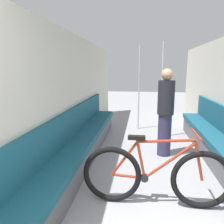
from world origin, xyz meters
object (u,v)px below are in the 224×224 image
(grab_pole_near, at_px, (161,92))
(bench_seat_row_left, at_px, (82,144))
(bench_seat_row_right, at_px, (224,150))
(bicycle, at_px, (156,176))
(passenger_standing, at_px, (165,112))
(grab_pole_far, at_px, (139,89))

(grab_pole_near, bearing_deg, bench_seat_row_left, -133.90)
(bench_seat_row_left, relative_size, bench_seat_row_right, 1.00)
(bicycle, xyz_separation_m, passenger_standing, (0.26, 1.61, 0.46))
(bicycle, relative_size, grab_pole_near, 0.80)
(passenger_standing, bearing_deg, grab_pole_near, -25.35)
(bench_seat_row_left, relative_size, bicycle, 2.61)
(bench_seat_row_right, xyz_separation_m, bicycle, (-1.17, -1.15, 0.06))
(bicycle, bearing_deg, bench_seat_row_left, 131.27)
(bench_seat_row_right, xyz_separation_m, passenger_standing, (-0.91, 0.45, 0.53))
(bicycle, height_order, grab_pole_near, grab_pole_near)
(grab_pole_far, distance_m, passenger_standing, 1.88)
(grab_pole_near, xyz_separation_m, passenger_standing, (-0.01, -1.09, -0.24))
(bench_seat_row_right, distance_m, passenger_standing, 1.15)
(bench_seat_row_right, bearing_deg, grab_pole_near, 120.21)
(bench_seat_row_right, height_order, grab_pole_near, grab_pole_near)
(bench_seat_row_left, relative_size, passenger_standing, 2.83)
(grab_pole_near, bearing_deg, bench_seat_row_right, -59.79)
(grab_pole_near, distance_m, grab_pole_far, 0.88)
(bench_seat_row_left, distance_m, bicycle, 1.68)
(bench_seat_row_right, height_order, bicycle, bench_seat_row_right)
(bench_seat_row_left, bearing_deg, bench_seat_row_right, 0.00)
(bench_seat_row_right, distance_m, bicycle, 1.65)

